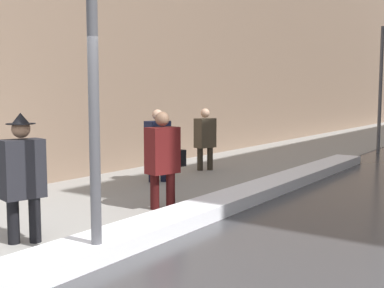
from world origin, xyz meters
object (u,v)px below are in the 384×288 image
(pedestrian_trailing, at_px, (158,142))
(pedestrian_in_glasses, at_px, (205,136))
(pedestrian_in_fedora, at_px, (22,173))
(lamp_post, at_px, (92,20))
(pedestrian_nearside, at_px, (163,156))

(pedestrian_trailing, relative_size, pedestrian_in_glasses, 1.02)
(pedestrian_trailing, bearing_deg, pedestrian_in_fedora, 31.11)
(pedestrian_in_fedora, xyz_separation_m, pedestrian_trailing, (-1.35, 4.34, -0.03))
(pedestrian_in_fedora, xyz_separation_m, pedestrian_in_glasses, (-1.41, 6.28, -0.04))
(pedestrian_in_fedora, relative_size, pedestrian_in_glasses, 1.07)
(lamp_post, bearing_deg, pedestrian_nearside, 111.56)
(lamp_post, height_order, pedestrian_in_fedora, lamp_post)
(lamp_post, distance_m, pedestrian_trailing, 5.32)
(lamp_post, relative_size, pedestrian_trailing, 2.80)
(pedestrian_nearside, bearing_deg, pedestrian_trailing, -125.11)
(lamp_post, height_order, pedestrian_trailing, lamp_post)
(pedestrian_in_fedora, bearing_deg, pedestrian_nearside, -172.86)
(pedestrian_trailing, bearing_deg, pedestrian_in_glasses, -164.37)
(pedestrian_nearside, height_order, pedestrian_trailing, pedestrian_nearside)
(lamp_post, xyz_separation_m, pedestrian_in_glasses, (-2.65, 6.23, -1.82))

